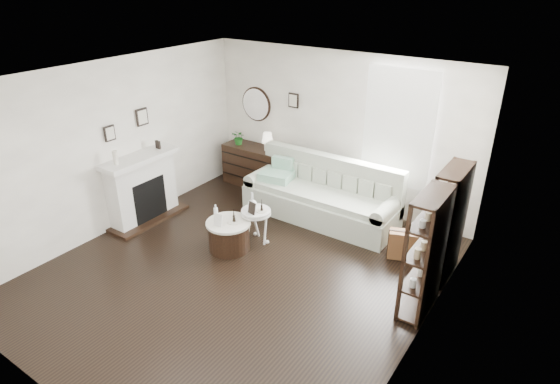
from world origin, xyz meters
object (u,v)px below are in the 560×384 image
Objects in this scene: pedestal_table at (256,213)px; dresser at (254,166)px; sofa at (322,198)px; drum_table at (229,235)px.

dresser is at bearing 128.38° from pedestal_table.
sofa is at bearing 72.33° from pedestal_table.
dresser is at bearing 167.62° from sofa.
drum_table is at bearing -110.42° from sofa.
drum_table is (-0.64, -1.71, -0.10)m from sofa.
dresser is 2.13× the size of pedestal_table.
pedestal_table is (-0.42, -1.32, 0.17)m from sofa.
pedestal_table is at bearing 61.18° from drum_table.
dresser is 2.39m from drum_table.
sofa is 4.72× the size of pedestal_table.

